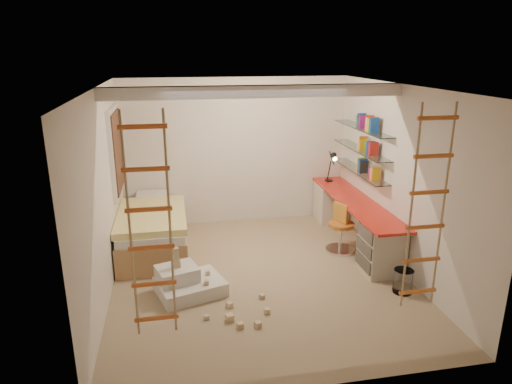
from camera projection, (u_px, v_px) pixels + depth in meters
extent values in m
plane|color=#967E61|center=(260.00, 276.00, 6.40)|extent=(4.50, 4.50, 0.00)
cube|color=white|center=(256.00, 92.00, 5.92)|extent=(4.00, 0.18, 0.16)
cube|color=white|center=(115.00, 151.00, 6.99)|extent=(0.06, 1.15, 1.35)
cube|color=#4C2D1E|center=(118.00, 151.00, 7.00)|extent=(0.02, 1.00, 1.20)
cylinder|color=white|center=(403.00, 281.00, 5.94)|extent=(0.25, 0.25, 0.32)
cube|color=red|center=(356.00, 201.00, 7.26)|extent=(0.55, 2.80, 0.04)
cube|color=beige|center=(331.00, 202.00, 8.40)|extent=(0.52, 0.55, 0.71)
cube|color=beige|center=(382.00, 249.00, 6.44)|extent=(0.52, 0.55, 0.71)
cube|color=#4C4742|center=(365.00, 233.00, 6.31)|extent=(0.02, 0.50, 0.18)
cube|color=#4C4742|center=(364.00, 248.00, 6.38)|extent=(0.02, 0.50, 0.18)
cube|color=#4C4742|center=(363.00, 262.00, 6.44)|extent=(0.02, 0.50, 0.18)
cube|color=white|center=(359.00, 171.00, 7.44)|extent=(0.25, 1.80, 0.01)
cube|color=white|center=(360.00, 150.00, 7.34)|extent=(0.25, 1.80, 0.01)
cube|color=white|center=(362.00, 128.00, 7.23)|extent=(0.25, 1.80, 0.01)
cube|color=#AD7F51|center=(153.00, 236.00, 7.22)|extent=(1.00, 2.00, 0.45)
cube|color=white|center=(152.00, 219.00, 7.13)|extent=(0.95, 1.95, 0.12)
cube|color=yellow|center=(151.00, 215.00, 6.96)|extent=(1.02, 1.60, 0.10)
cube|color=white|center=(153.00, 196.00, 7.85)|extent=(0.55, 0.35, 0.12)
cylinder|color=black|center=(329.00, 180.00, 8.32)|extent=(0.14, 0.14, 0.02)
cylinder|color=black|center=(329.00, 170.00, 8.27)|extent=(0.02, 0.15, 0.36)
cylinder|color=black|center=(332.00, 158.00, 8.10)|extent=(0.02, 0.27, 0.20)
cone|color=black|center=(334.00, 157.00, 7.97)|extent=(0.12, 0.14, 0.15)
cylinder|color=#FFEABF|center=(335.00, 159.00, 7.94)|extent=(0.08, 0.04, 0.08)
cylinder|color=#BB6824|center=(341.00, 225.00, 7.06)|extent=(0.52, 0.52, 0.06)
cube|color=#B87A23|center=(341.00, 212.00, 7.06)|extent=(0.14, 0.30, 0.29)
cylinder|color=silver|center=(341.00, 237.00, 7.12)|extent=(0.06, 0.06, 0.40)
cylinder|color=silver|center=(340.00, 250.00, 7.19)|extent=(0.59, 0.59, 0.05)
cube|color=silver|center=(190.00, 287.00, 5.93)|extent=(0.98, 0.85, 0.18)
cube|color=silver|center=(177.00, 274.00, 5.89)|extent=(0.60, 0.54, 0.18)
cube|color=#CCB284|center=(177.00, 264.00, 5.85)|extent=(0.10, 0.10, 0.08)
cube|color=#CCB284|center=(176.00, 259.00, 5.83)|extent=(0.09, 0.09, 0.07)
cube|color=#CCB284|center=(176.00, 252.00, 5.80)|extent=(0.08, 0.08, 0.12)
cube|color=#CCB284|center=(206.00, 282.00, 5.80)|extent=(0.06, 0.06, 0.06)
cube|color=#CCB284|center=(208.00, 273.00, 6.05)|extent=(0.06, 0.06, 0.06)
cube|color=#CCB284|center=(171.00, 287.00, 5.69)|extent=(0.06, 0.06, 0.06)
cube|color=#CCB284|center=(258.00, 324.00, 5.22)|extent=(0.07, 0.07, 0.07)
cube|color=#CCB284|center=(230.00, 318.00, 5.34)|extent=(0.07, 0.07, 0.07)
cube|color=#CCB284|center=(267.00, 311.00, 5.49)|extent=(0.07, 0.07, 0.07)
cube|color=#CCB284|center=(262.00, 296.00, 5.82)|extent=(0.07, 0.07, 0.07)
cube|color=#CCB284|center=(207.00, 317.00, 5.37)|extent=(0.07, 0.07, 0.07)
cube|color=#CCB284|center=(230.00, 305.00, 5.62)|extent=(0.07, 0.07, 0.07)
cube|color=#CCB284|center=(240.00, 325.00, 5.20)|extent=(0.07, 0.07, 0.07)
cube|color=yellow|center=(359.00, 164.00, 7.41)|extent=(0.14, 0.64, 0.22)
cube|color=orange|center=(361.00, 143.00, 7.30)|extent=(0.14, 0.58, 0.22)
cube|color=white|center=(362.00, 121.00, 7.20)|extent=(0.14, 0.70, 0.22)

